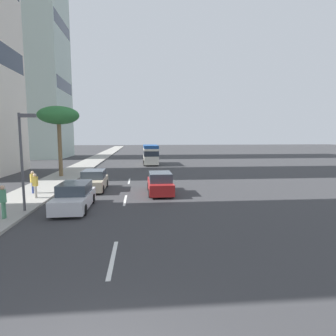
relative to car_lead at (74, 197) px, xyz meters
name	(u,v)px	position (x,y,z in m)	size (l,w,h in m)	color
ground_plane	(131,171)	(18.53, -2.96, -0.76)	(198.00, 198.00, 0.00)	#38383A
sidewalk_right	(75,171)	(18.53, 4.14, -0.68)	(162.00, 3.70, 0.15)	#9E9B93
lane_stripe_near	(113,258)	(-7.22, -2.96, -0.75)	(3.20, 0.16, 0.01)	silver
lane_stripe_mid	(125,200)	(1.99, -2.96, -0.75)	(3.20, 0.16, 0.01)	silver
lane_stripe_far	(129,181)	(10.08, -2.96, -0.75)	(3.20, 0.16, 0.01)	silver
car_lead	(74,197)	(0.00, 0.00, 0.00)	(4.56, 1.92, 1.60)	silver
car_second	(160,184)	(3.96, -5.55, 0.03)	(4.43, 1.87, 1.68)	#A51E1E
car_third	(94,181)	(5.92, -0.22, 0.02)	(4.31, 1.94, 1.65)	beige
minibus_fourth	(151,154)	(25.93, -5.75, 0.89)	(6.58, 2.29, 3.01)	silver
pedestrian_near_lamp	(3,200)	(-2.10, 3.14, 0.37)	(0.33, 0.38, 1.76)	#4C8C66
pedestrian_mid_block	(33,181)	(4.44, 4.04, 0.32)	(0.38, 0.39, 1.69)	navy
pedestrian_by_tree	(35,184)	(2.74, 3.26, 0.34)	(0.30, 0.35, 1.72)	beige
palm_tree	(59,116)	(13.53, 4.46, 5.76)	(4.23, 4.23, 7.42)	brown
street_lamp	(23,149)	(-0.63, 2.56, 2.94)	(0.24, 0.97, 5.59)	#4C4C51
office_tower_far	(33,35)	(41.76, 16.41, 23.24)	(12.28, 11.38, 48.00)	#B2C6BC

